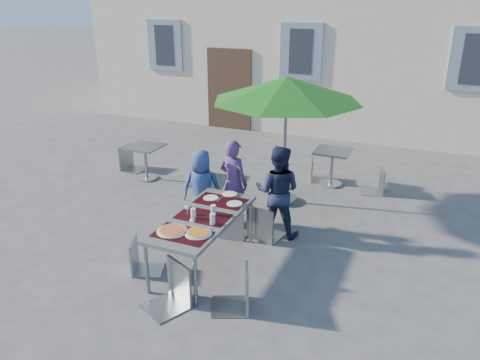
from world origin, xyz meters
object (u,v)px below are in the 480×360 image
at_px(dining_table, 203,220).
at_px(cafe_table_1, 332,162).
at_px(chair_2, 264,202).
at_px(cafe_table_0, 145,157).
at_px(pizza_near_left, 172,230).
at_px(chair_3, 139,238).
at_px(child_1, 233,182).
at_px(bg_chair_r_1, 379,167).
at_px(patio_umbrella, 287,90).
at_px(bg_chair_r_0, 201,153).
at_px(chair_0, 211,199).
at_px(pizza_near_right, 198,233).
at_px(bg_chair_l_1, 317,157).
at_px(chair_1, 233,207).
at_px(chair_5, 170,260).
at_px(chair_4, 238,266).
at_px(child_2, 278,191).
at_px(bg_chair_l_0, 128,143).
at_px(child_0, 202,189).

bearing_deg(dining_table, cafe_table_1, 76.04).
height_order(dining_table, chair_2, chair_2).
bearing_deg(cafe_table_1, cafe_table_0, -161.61).
height_order(pizza_near_left, chair_3, chair_3).
xyz_separation_m(child_1, cafe_table_0, (-2.45, 1.10, -0.24)).
bearing_deg(bg_chair_r_1, pizza_near_left, -115.07).
relative_size(chair_3, patio_umbrella, 0.34).
xyz_separation_m(child_1, chair_2, (0.66, -0.34, -0.09)).
height_order(dining_table, cafe_table_1, dining_table).
bearing_deg(child_1, chair_3, 84.44).
height_order(chair_3, bg_chair_r_0, chair_3).
distance_m(chair_0, patio_umbrella, 2.23).
distance_m(pizza_near_right, bg_chair_r_0, 4.02).
distance_m(child_1, bg_chair_l_1, 2.54).
distance_m(chair_0, chair_3, 1.50).
bearing_deg(bg_chair_r_0, bg_chair_r_1, 8.62).
height_order(chair_2, patio_umbrella, patio_umbrella).
xyz_separation_m(dining_table, cafe_table_1, (0.91, 3.66, -0.22)).
bearing_deg(dining_table, cafe_table_0, 136.62).
height_order(chair_1, chair_5, chair_5).
xyz_separation_m(chair_0, chair_2, (0.87, 0.04, 0.08)).
relative_size(chair_4, chair_5, 0.94).
bearing_deg(cafe_table_0, child_2, -20.51).
relative_size(child_2, chair_3, 1.66).
height_order(pizza_near_right, child_1, child_1).
height_order(chair_5, bg_chair_r_0, chair_5).
xyz_separation_m(chair_2, bg_chair_l_0, (-3.76, 1.78, -0.03)).
bearing_deg(bg_chair_r_1, patio_umbrella, -143.47).
relative_size(chair_0, chair_3, 1.06).
xyz_separation_m(dining_table, chair_4, (0.82, -0.68, -0.12)).
bearing_deg(chair_5, bg_chair_r_1, 69.12).
xyz_separation_m(patio_umbrella, bg_chair_r_1, (1.49, 1.11, -1.51)).
height_order(child_0, bg_chair_r_0, child_0).
xyz_separation_m(child_2, bg_chair_l_1, (-0.03, 2.52, -0.24)).
xyz_separation_m(pizza_near_left, chair_1, (0.18, 1.44, -0.26)).
xyz_separation_m(child_0, chair_2, (1.09, -0.06, -0.02)).
height_order(chair_1, chair_3, chair_1).
bearing_deg(chair_3, pizza_near_left, -8.06).
bearing_deg(chair_5, child_1, 95.85).
bearing_deg(chair_0, child_1, 60.87).
relative_size(chair_4, cafe_table_1, 1.37).
relative_size(chair_2, bg_chair_r_0, 1.22).
bearing_deg(child_1, pizza_near_left, 101.67).
relative_size(chair_5, cafe_table_0, 1.47).
relative_size(dining_table, patio_umbrella, 0.72).
relative_size(chair_5, cafe_table_1, 1.45).
height_order(chair_4, chair_5, chair_5).
relative_size(chair_1, chair_4, 0.90).
distance_m(chair_0, cafe_table_0, 2.69).
xyz_separation_m(pizza_near_right, child_0, (-0.79, 1.57, -0.13)).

